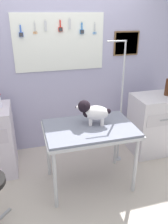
{
  "coord_description": "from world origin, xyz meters",
  "views": [
    {
      "loc": [
        -0.6,
        -2.01,
        2.03
      ],
      "look_at": [
        0.01,
        0.2,
        1.02
      ],
      "focal_mm": 36.61,
      "sensor_mm": 36.0,
      "label": 1
    }
  ],
  "objects_px": {
    "dog": "(93,112)",
    "cabinet_right": "(154,124)",
    "grooming_table": "(90,133)",
    "grooming_arm": "(120,110)",
    "soda_bottle": "(168,87)"
  },
  "relations": [
    {
      "from": "grooming_table",
      "to": "cabinet_right",
      "type": "xyz_separation_m",
      "value": [
        1.17,
        0.46,
        -0.28
      ]
    },
    {
      "from": "soda_bottle",
      "to": "grooming_table",
      "type": "bearing_deg",
      "value": -160.39
    },
    {
      "from": "dog",
      "to": "cabinet_right",
      "type": "relative_size",
      "value": 0.44
    },
    {
      "from": "grooming_table",
      "to": "soda_bottle",
      "type": "bearing_deg",
      "value": 19.61
    },
    {
      "from": "grooming_table",
      "to": "soda_bottle",
      "type": "height_order",
      "value": "soda_bottle"
    },
    {
      "from": "cabinet_right",
      "to": "soda_bottle",
      "type": "distance_m",
      "value": 0.6
    },
    {
      "from": "grooming_arm",
      "to": "dog",
      "type": "xyz_separation_m",
      "value": [
        -0.49,
        -0.3,
        0.16
      ]
    },
    {
      "from": "dog",
      "to": "soda_bottle",
      "type": "xyz_separation_m",
      "value": [
        1.26,
        0.4,
        0.07
      ]
    },
    {
      "from": "grooming_table",
      "to": "grooming_arm",
      "type": "bearing_deg",
      "value": 34.3
    },
    {
      "from": "grooming_arm",
      "to": "dog",
      "type": "height_order",
      "value": "grooming_arm"
    },
    {
      "from": "soda_bottle",
      "to": "dog",
      "type": "bearing_deg",
      "value": -162.38
    },
    {
      "from": "grooming_arm",
      "to": "dog",
      "type": "distance_m",
      "value": 0.6
    },
    {
      "from": "dog",
      "to": "soda_bottle",
      "type": "bearing_deg",
      "value": 17.62
    },
    {
      "from": "grooming_table",
      "to": "dog",
      "type": "relative_size",
      "value": 2.67
    },
    {
      "from": "soda_bottle",
      "to": "cabinet_right",
      "type": "bearing_deg",
      "value": -178.95
    }
  ]
}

